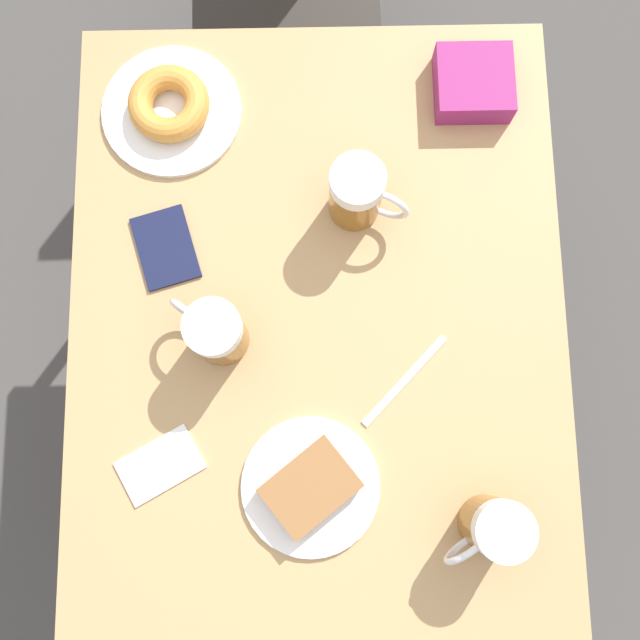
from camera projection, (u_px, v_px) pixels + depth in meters
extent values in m
plane|color=#474442|center=(320.00, 370.00, 1.83)|extent=(8.00, 8.00, 0.00)
cube|color=tan|center=(320.00, 324.00, 1.15)|extent=(0.79, 1.03, 0.03)
cylinder|color=black|center=(145.00, 595.00, 1.41)|extent=(0.04, 0.04, 0.68)
cylinder|color=black|center=(504.00, 588.00, 1.41)|extent=(0.04, 0.04, 0.68)
cylinder|color=black|center=(156.00, 143.00, 1.58)|extent=(0.04, 0.04, 0.68)
cylinder|color=black|center=(476.00, 138.00, 1.58)|extent=(0.04, 0.04, 0.68)
cylinder|color=#2D2823|center=(221.00, 102.00, 1.73)|extent=(0.03, 0.03, 0.43)
cylinder|color=#2D2823|center=(365.00, 97.00, 1.73)|extent=(0.03, 0.03, 0.43)
cylinder|color=white|center=(313.00, 486.00, 1.08)|extent=(0.21, 0.21, 0.01)
cube|color=brown|center=(313.00, 487.00, 1.06)|extent=(0.16, 0.15, 0.04)
cylinder|color=white|center=(174.00, 111.00, 1.19)|extent=(0.23, 0.23, 0.01)
torus|color=#D18938|center=(171.00, 104.00, 1.17)|extent=(0.13, 0.13, 0.04)
cylinder|color=#8C5619|center=(495.00, 526.00, 1.03)|extent=(0.08, 0.08, 0.10)
cylinder|color=white|center=(507.00, 531.00, 0.96)|extent=(0.08, 0.08, 0.03)
torus|color=silver|center=(471.00, 546.00, 1.01)|extent=(0.08, 0.05, 0.08)
cylinder|color=#8C5619|center=(358.00, 196.00, 1.12)|extent=(0.08, 0.08, 0.10)
cylinder|color=white|center=(360.00, 181.00, 1.05)|extent=(0.08, 0.08, 0.03)
torus|color=silver|center=(386.00, 204.00, 1.10)|extent=(0.08, 0.04, 0.08)
cylinder|color=#8C5619|center=(221.00, 335.00, 1.08)|extent=(0.08, 0.08, 0.10)
cylinder|color=white|center=(215.00, 327.00, 1.01)|extent=(0.08, 0.08, 0.03)
torus|color=silver|center=(195.00, 315.00, 1.07)|extent=(0.07, 0.06, 0.08)
cube|color=white|center=(162.00, 465.00, 1.09)|extent=(0.14, 0.13, 0.00)
cube|color=silver|center=(407.00, 380.00, 1.11)|extent=(0.14, 0.14, 0.00)
cube|color=#141938|center=(168.00, 248.00, 1.15)|extent=(0.12, 0.15, 0.01)
cube|color=#8C2366|center=(476.00, 83.00, 1.18)|extent=(0.13, 0.12, 0.05)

